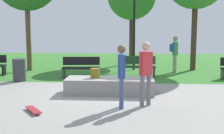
{
  "coord_description": "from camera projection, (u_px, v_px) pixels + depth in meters",
  "views": [
    {
      "loc": [
        1.07,
        -9.8,
        2.24
      ],
      "look_at": [
        0.38,
        0.91,
        0.73
      ],
      "focal_mm": 46.9,
      "sensor_mm": 36.0,
      "label": 1
    }
  ],
  "objects": [
    {
      "name": "ground_plane",
      "position": [
        99.0,
        91.0,
        10.07
      ],
      "size": [
        28.0,
        28.0,
        0.0
      ],
      "primitive_type": "plane",
      "color": "gray"
    },
    {
      "name": "grass_lawn",
      "position": [
        113.0,
        63.0,
        17.75
      ],
      "size": [
        26.6,
        12.46,
        0.01
      ],
      "primitive_type": "cube",
      "color": "#387A2D",
      "rests_on": "ground_plane"
    },
    {
      "name": "concrete_ledge",
      "position": [
        110.0,
        86.0,
        9.74
      ],
      "size": [
        2.91,
        1.02,
        0.52
      ],
      "primitive_type": "cube",
      "color": "gray",
      "rests_on": "ground_plane"
    },
    {
      "name": "backpack_on_ledge",
      "position": [
        95.0,
        73.0,
        9.75
      ],
      "size": [
        0.28,
        0.21,
        0.32
      ],
      "primitive_type": "cube",
      "rotation": [
        0.0,
        0.0,
        6.26
      ],
      "color": "olive",
      "rests_on": "concrete_ledge"
    },
    {
      "name": "skater_performing_trick",
      "position": [
        121.0,
        71.0,
        7.93
      ],
      "size": [
        0.23,
        0.43,
        1.74
      ],
      "color": "#3F5184",
      "rests_on": "ground_plane"
    },
    {
      "name": "skater_watching",
      "position": [
        146.0,
        68.0,
        8.13
      ],
      "size": [
        0.38,
        0.33,
        1.8
      ],
      "color": "slate",
      "rests_on": "ground_plane"
    },
    {
      "name": "skateboard_by_ledge",
      "position": [
        33.0,
        110.0,
        7.65
      ],
      "size": [
        0.64,
        0.76,
        0.08
      ],
      "color": "#A5262D",
      "rests_on": "ground_plane"
    },
    {
      "name": "park_bench_far_left",
      "position": [
        81.0,
        67.0,
        12.59
      ],
      "size": [
        1.64,
        0.61,
        0.91
      ],
      "color": "black",
      "rests_on": "ground_plane"
    },
    {
      "name": "park_bench_by_oak",
      "position": [
        137.0,
        66.0,
        12.95
      ],
      "size": [
        1.62,
        0.52,
        0.91
      ],
      "color": "#1E4223",
      "rests_on": "ground_plane"
    },
    {
      "name": "lamp_post",
      "position": [
        134.0,
        23.0,
        14.75
      ],
      "size": [
        0.28,
        0.28,
        3.86
      ],
      "color": "black",
      "rests_on": "ground_plane"
    },
    {
      "name": "trash_bin",
      "position": [
        19.0,
        70.0,
        11.9
      ],
      "size": [
        0.52,
        0.52,
        0.91
      ],
      "primitive_type": "cylinder",
      "color": "#333338",
      "rests_on": "ground_plane"
    },
    {
      "name": "pedestrian_with_backpack",
      "position": [
        175.0,
        51.0,
        13.99
      ],
      "size": [
        0.37,
        0.43,
        1.75
      ],
      "color": "tan",
      "rests_on": "ground_plane"
    }
  ]
}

